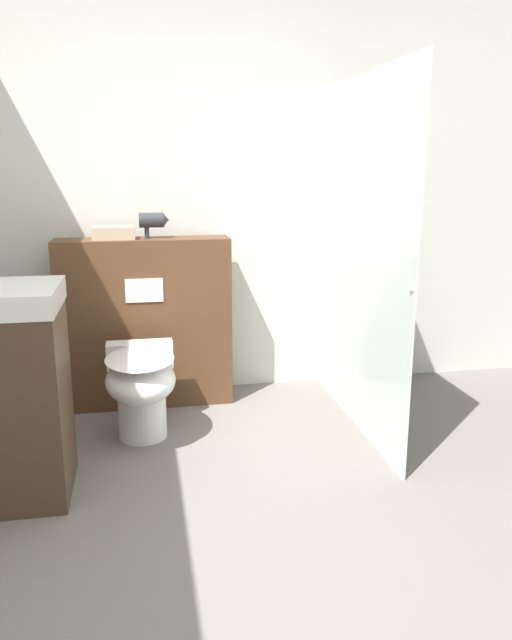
{
  "coord_description": "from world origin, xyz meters",
  "views": [
    {
      "loc": [
        -0.4,
        -1.8,
        1.46
      ],
      "look_at": [
        0.18,
        1.32,
        0.68
      ],
      "focal_mm": 35.0,
      "sensor_mm": 36.0,
      "label": 1
    }
  ],
  "objects": [
    {
      "name": "ground_plane",
      "position": [
        0.0,
        0.0,
        0.0
      ],
      "size": [
        12.0,
        12.0,
        0.0
      ],
      "primitive_type": "plane",
      "color": "slate"
    },
    {
      "name": "toilet",
      "position": [
        -0.43,
        1.43,
        0.31
      ],
      "size": [
        0.37,
        0.6,
        0.49
      ],
      "color": "white",
      "rests_on": "ground_plane"
    },
    {
      "name": "hair_drier",
      "position": [
        -0.32,
        1.98,
        1.14
      ],
      "size": [
        0.18,
        0.09,
        0.15
      ],
      "color": "#2D2D33",
      "rests_on": "partition_panel"
    },
    {
      "name": "folded_towel",
      "position": [
        -0.55,
        1.99,
        1.08
      ],
      "size": [
        0.25,
        0.15,
        0.07
      ],
      "color": "tan",
      "rests_on": "partition_panel"
    },
    {
      "name": "wall_back",
      "position": [
        0.0,
        2.23,
        1.25
      ],
      "size": [
        8.0,
        0.06,
        2.5
      ],
      "color": "silver",
      "rests_on": "ground_plane"
    },
    {
      "name": "shower_glass",
      "position": [
        0.79,
        1.46,
        0.97
      ],
      "size": [
        0.04,
        1.47,
        1.93
      ],
      "color": "silver",
      "rests_on": "ground_plane"
    },
    {
      "name": "partition_panel",
      "position": [
        -0.38,
        1.99,
        0.52
      ],
      "size": [
        1.04,
        0.26,
        1.04
      ],
      "color": "#51331E",
      "rests_on": "ground_plane"
    }
  ]
}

